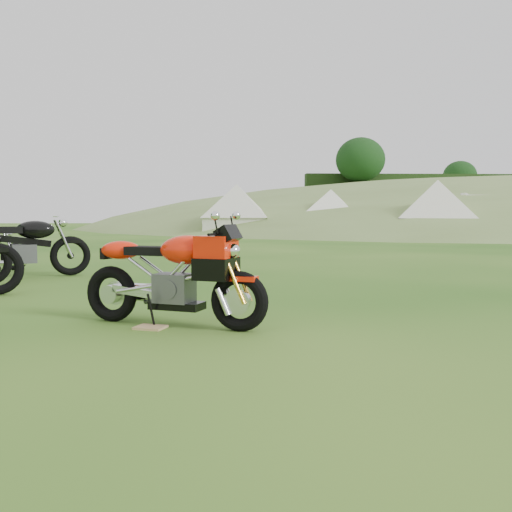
{
  "coord_description": "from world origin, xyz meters",
  "views": [
    {
      "loc": [
        -0.22,
        -6.13,
        1.09
      ],
      "look_at": [
        0.09,
        0.4,
        0.6
      ],
      "focal_mm": 40.0,
      "sensor_mm": 36.0,
      "label": 1
    }
  ],
  "objects_px": {
    "sport_motorcycle": "(172,269)",
    "tent_mid": "(331,211)",
    "tent_left": "(237,210)",
    "plywood_board": "(150,327)",
    "tent_right": "(437,209)",
    "caravan": "(498,215)",
    "vintage_moto_c": "(23,245)"
  },
  "relations": [
    {
      "from": "plywood_board",
      "to": "tent_mid",
      "type": "relative_size",
      "value": 0.1
    },
    {
      "from": "tent_mid",
      "to": "vintage_moto_c",
      "type": "bearing_deg",
      "value": -101.5
    },
    {
      "from": "caravan",
      "to": "tent_right",
      "type": "bearing_deg",
      "value": -138.94
    },
    {
      "from": "vintage_moto_c",
      "to": "tent_left",
      "type": "bearing_deg",
      "value": 54.85
    },
    {
      "from": "tent_right",
      "to": "sport_motorcycle",
      "type": "bearing_deg",
      "value": -97.55
    },
    {
      "from": "vintage_moto_c",
      "to": "tent_mid",
      "type": "xyz_separation_m",
      "value": [
        8.48,
        17.96,
        0.64
      ]
    },
    {
      "from": "plywood_board",
      "to": "tent_mid",
      "type": "xyz_separation_m",
      "value": [
        5.74,
        22.38,
        1.19
      ]
    },
    {
      "from": "tent_right",
      "to": "caravan",
      "type": "height_order",
      "value": "tent_right"
    },
    {
      "from": "tent_right",
      "to": "caravan",
      "type": "xyz_separation_m",
      "value": [
        3.87,
        2.48,
        -0.28
      ]
    },
    {
      "from": "sport_motorcycle",
      "to": "tent_mid",
      "type": "xyz_separation_m",
      "value": [
        5.54,
        22.26,
        0.65
      ]
    },
    {
      "from": "tent_mid",
      "to": "tent_left",
      "type": "bearing_deg",
      "value": -170.63
    },
    {
      "from": "tent_left",
      "to": "tent_mid",
      "type": "xyz_separation_m",
      "value": [
        4.6,
        -0.36,
        -0.08
      ]
    },
    {
      "from": "tent_left",
      "to": "sport_motorcycle",
      "type": "bearing_deg",
      "value": -86.18
    },
    {
      "from": "plywood_board",
      "to": "tent_right",
      "type": "xyz_separation_m",
      "value": [
        9.77,
        18.93,
        1.28
      ]
    },
    {
      "from": "sport_motorcycle",
      "to": "tent_left",
      "type": "distance_m",
      "value": 22.65
    },
    {
      "from": "tent_left",
      "to": "caravan",
      "type": "relative_size",
      "value": 0.69
    },
    {
      "from": "plywood_board",
      "to": "caravan",
      "type": "height_order",
      "value": "caravan"
    },
    {
      "from": "tent_left",
      "to": "caravan",
      "type": "xyz_separation_m",
      "value": [
        12.5,
        -1.33,
        -0.28
      ]
    },
    {
      "from": "vintage_moto_c",
      "to": "tent_right",
      "type": "xyz_separation_m",
      "value": [
        12.5,
        14.51,
        0.72
      ]
    },
    {
      "from": "plywood_board",
      "to": "vintage_moto_c",
      "type": "height_order",
      "value": "vintage_moto_c"
    },
    {
      "from": "plywood_board",
      "to": "tent_mid",
      "type": "height_order",
      "value": "tent_mid"
    },
    {
      "from": "sport_motorcycle",
      "to": "tent_mid",
      "type": "distance_m",
      "value": 22.95
    },
    {
      "from": "sport_motorcycle",
      "to": "plywood_board",
      "type": "height_order",
      "value": "sport_motorcycle"
    },
    {
      "from": "sport_motorcycle",
      "to": "vintage_moto_c",
      "type": "xyz_separation_m",
      "value": [
        -2.94,
        4.3,
        0.01
      ]
    },
    {
      "from": "vintage_moto_c",
      "to": "tent_left",
      "type": "height_order",
      "value": "tent_left"
    },
    {
      "from": "tent_left",
      "to": "tent_mid",
      "type": "bearing_deg",
      "value": 1.78
    },
    {
      "from": "plywood_board",
      "to": "tent_left",
      "type": "distance_m",
      "value": 22.8
    },
    {
      "from": "sport_motorcycle",
      "to": "vintage_moto_c",
      "type": "relative_size",
      "value": 0.87
    },
    {
      "from": "plywood_board",
      "to": "caravan",
      "type": "bearing_deg",
      "value": 57.5
    },
    {
      "from": "sport_motorcycle",
      "to": "tent_mid",
      "type": "height_order",
      "value": "tent_mid"
    },
    {
      "from": "tent_left",
      "to": "plywood_board",
      "type": "bearing_deg",
      "value": -86.67
    },
    {
      "from": "tent_left",
      "to": "tent_right",
      "type": "height_order",
      "value": "tent_right"
    }
  ]
}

